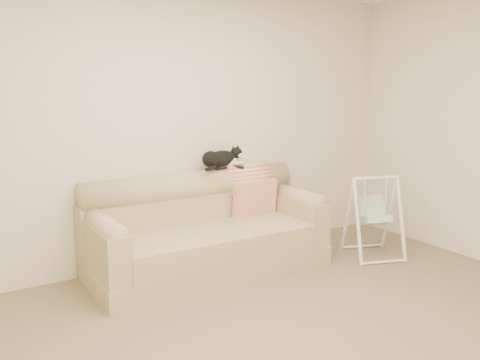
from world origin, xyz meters
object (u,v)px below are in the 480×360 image
at_px(remote_a, 223,167).
at_px(tuxedo_cat, 221,159).
at_px(sofa, 204,233).
at_px(remote_b, 235,167).
at_px(baby_swing, 374,216).

xyz_separation_m(remote_a, tuxedo_cat, (-0.02, 0.00, 0.09)).
bearing_deg(sofa, tuxedo_cat, 36.61).
height_order(sofa, remote_b, remote_b).
distance_m(remote_a, remote_b, 0.13).
bearing_deg(sofa, remote_a, 34.70).
distance_m(remote_b, tuxedo_cat, 0.18).
height_order(remote_b, tuxedo_cat, tuxedo_cat).
bearing_deg(baby_swing, sofa, 161.27).
bearing_deg(baby_swing, remote_b, 146.65).
bearing_deg(remote_a, tuxedo_cat, 169.86).
distance_m(tuxedo_cat, baby_swing, 1.64).
xyz_separation_m(sofa, baby_swing, (1.63, -0.55, 0.06)).
height_order(remote_a, tuxedo_cat, tuxedo_cat).
height_order(remote_b, baby_swing, remote_b).
bearing_deg(remote_a, sofa, -145.30).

